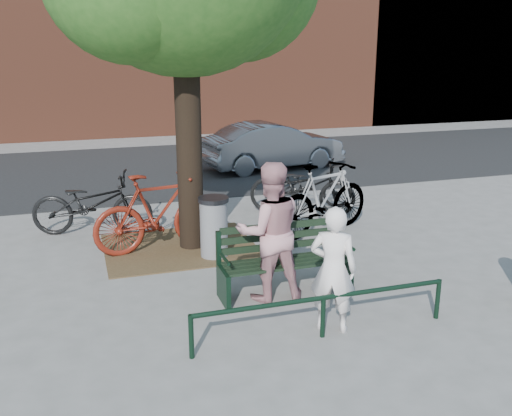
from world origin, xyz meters
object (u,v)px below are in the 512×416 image
object	(u,v)px
park_bench	(283,258)
parked_car	(273,146)
litter_bin	(214,227)
person_left	(333,269)
bicycle_c	(309,185)
person_right	(270,232)

from	to	relation	value
park_bench	parked_car	world-z (taller)	parked_car
litter_bin	park_bench	bearing A→B (deg)	-70.25
person_left	bicycle_c	world-z (taller)	person_left
park_bench	person_right	bearing A→B (deg)	-154.75
park_bench	person_left	size ratio (longest dim) A/B	1.18
park_bench	person_left	world-z (taller)	person_left
person_right	litter_bin	bearing A→B (deg)	-74.69
person_left	person_right	xyz separation A→B (m)	(-0.41, 1.02, 0.16)
bicycle_c	person_right	bearing A→B (deg)	171.87
person_right	bicycle_c	xyz separation A→B (m)	(2.18, 3.87, -0.46)
person_left	litter_bin	bearing A→B (deg)	-41.35
litter_bin	parked_car	xyz separation A→B (m)	(3.05, 5.91, 0.13)
park_bench	litter_bin	bearing A→B (deg)	109.75
person_right	parked_car	xyz separation A→B (m)	(2.72, 7.58, -0.29)
person_right	parked_car	bearing A→B (deg)	-105.56
litter_bin	person_right	bearing A→B (deg)	-78.83
person_left	litter_bin	world-z (taller)	person_left
litter_bin	bicycle_c	bearing A→B (deg)	41.13
park_bench	bicycle_c	size ratio (longest dim) A/B	1.02
litter_bin	parked_car	world-z (taller)	parked_car
person_left	bicycle_c	distance (m)	5.21
person_right	parked_car	size ratio (longest dim) A/B	0.48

